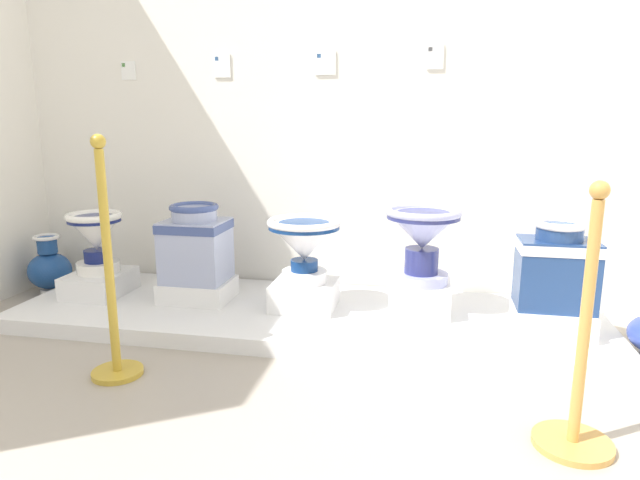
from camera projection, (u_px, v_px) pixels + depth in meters
The scene contains 20 objects.
ground_plane at pixel (208, 477), 1.80m from camera, with size 5.99×5.45×0.02m, color #A3998C.
wall_back at pixel (323, 42), 3.33m from camera, with size 4.19×0.06×3.20m, color white.
display_platform at pixel (304, 315), 3.14m from camera, with size 3.29×1.00×0.09m, color white.
plinth_block_pale_glazed at pixel (100, 283), 3.38m from camera, with size 0.32×0.39×0.14m, color white.
antique_toilet_pale_glazed at pixel (96, 235), 3.32m from camera, with size 0.33×0.33×0.37m.
plinth_block_leftmost at pixel (198, 290), 3.28m from camera, with size 0.40×0.33×0.12m, color white.
antique_toilet_leftmost at pixel (196, 242), 3.21m from camera, with size 0.36×0.32×0.46m.
plinth_block_tall_cobalt at pixel (304, 295), 3.14m from camera, with size 0.35×0.33×0.15m, color white.
antique_toilet_tall_cobalt at pixel (304, 241), 3.07m from camera, with size 0.41×0.41×0.36m.
plinth_block_squat_floral at pixel (420, 297), 3.07m from camera, with size 0.33×0.33×0.17m, color white.
antique_toilet_squat_floral at pixel (423, 234), 2.99m from camera, with size 0.41×0.41×0.42m.
plinth_block_central_ornate at pixel (551, 319), 2.79m from camera, with size 0.36×0.34×0.12m, color white.
antique_toilet_central_ornate at pixel (556, 265), 2.73m from camera, with size 0.38×0.26×0.45m.
info_placard_first at pixel (128, 70), 3.58m from camera, with size 0.10×0.01×0.12m.
info_placard_second at pixel (222, 66), 3.45m from camera, with size 0.11×0.01×0.14m.
info_placard_third at pixel (325, 63), 3.32m from camera, with size 0.13×0.01×0.14m.
info_placard_fourth at pixel (435, 56), 3.19m from camera, with size 0.09×0.01×0.14m.
decorative_vase_companion at pixel (50, 268), 3.67m from camera, with size 0.28×0.28×0.39m.
stanchion_post_near_left at pixel (111, 299), 2.43m from camera, with size 0.23×0.23×1.08m.
stanchion_post_near_right at pixel (579, 380), 1.90m from camera, with size 0.28×0.28×0.95m.
Camera 1 is at (2.67, -0.77, 1.14)m, focal length 30.88 mm.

